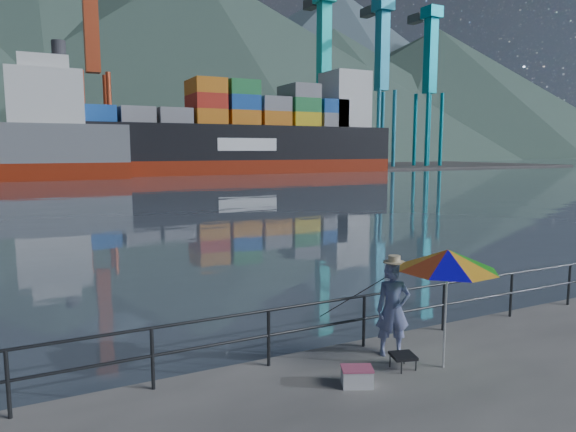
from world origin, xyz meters
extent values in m
cube|color=#4B5968|center=(0.00, 130.00, 0.00)|extent=(500.00, 280.00, 0.00)
cube|color=#514F4C|center=(10.00, 93.00, 0.00)|extent=(200.00, 40.00, 0.40)
cylinder|color=#2D3033|center=(0.00, 1.70, 1.00)|extent=(22.00, 0.05, 0.05)
cylinder|color=#2D3033|center=(0.00, 1.70, 0.55)|extent=(22.00, 0.05, 0.05)
cube|color=#2D3033|center=(0.00, 1.70, 0.50)|extent=(22.00, 0.06, 1.00)
cone|color=#385147|center=(0.00, 205.00, 34.00)|extent=(282.88, 282.88, 68.00)
cone|color=#385147|center=(60.00, 210.00, 40.00)|extent=(332.80, 332.80, 80.00)
cone|color=#385147|center=(130.00, 215.00, 31.00)|extent=(257.92, 257.92, 62.00)
cone|color=#385147|center=(200.00, 220.00, 35.00)|extent=(291.20, 291.20, 70.00)
cube|color=yellow|center=(10.00, 92.00, 2.60)|extent=(6.00, 2.40, 5.20)
cube|color=#194CA5|center=(16.50, 92.00, 2.60)|extent=(6.00, 2.40, 5.20)
cube|color=#194CA5|center=(23.00, 92.00, 3.90)|extent=(6.00, 2.40, 7.80)
cube|color=red|center=(29.50, 92.00, 2.60)|extent=(6.00, 2.40, 5.20)
cube|color=red|center=(36.00, 92.00, 3.90)|extent=(6.00, 2.40, 7.80)
cube|color=red|center=(42.50, 92.00, 1.30)|extent=(6.00, 2.40, 2.60)
cube|color=yellow|center=(49.00, 92.00, 2.60)|extent=(6.00, 2.40, 5.20)
cube|color=red|center=(55.50, 92.00, 3.90)|extent=(6.00, 2.40, 7.80)
cube|color=gray|center=(62.00, 92.00, 3.90)|extent=(6.00, 2.40, 7.80)
cube|color=#267F3F|center=(10.00, 95.00, 3.90)|extent=(6.00, 2.40, 7.80)
cube|color=gray|center=(16.50, 95.00, 3.90)|extent=(6.00, 2.40, 7.80)
cube|color=#267F3F|center=(23.00, 95.00, 3.90)|extent=(6.00, 2.40, 7.80)
cube|color=#194CA5|center=(29.50, 95.00, 3.90)|extent=(6.00, 2.40, 7.80)
cube|color=gray|center=(36.00, 95.00, 3.90)|extent=(6.00, 2.40, 7.80)
cube|color=red|center=(42.50, 95.00, 3.90)|extent=(6.00, 2.40, 7.80)
cube|color=gray|center=(49.00, 95.00, 1.30)|extent=(6.00, 2.40, 2.60)
cube|color=#194CA5|center=(55.50, 95.00, 2.60)|extent=(6.00, 2.40, 5.20)
cube|color=gray|center=(62.00, 95.00, 1.30)|extent=(6.00, 2.40, 2.60)
cube|color=yellow|center=(10.00, 98.00, 2.60)|extent=(6.00, 2.40, 5.20)
cube|color=red|center=(16.50, 98.00, 2.60)|extent=(6.00, 2.40, 5.20)
imported|color=navy|center=(1.24, 1.14, 0.86)|extent=(0.74, 0.63, 1.72)
cylinder|color=white|center=(1.69, 0.29, 0.96)|extent=(0.04, 0.04, 1.91)
cone|color=#1104D9|center=(1.69, 0.29, 1.91)|extent=(2.14, 2.14, 0.35)
cube|color=black|center=(1.02, 0.55, 0.23)|extent=(0.49, 0.49, 0.05)
cube|color=#2D3033|center=(1.02, 0.55, 0.10)|extent=(0.33, 0.33, 0.21)
cube|color=silver|center=(-0.05, 0.37, 0.14)|extent=(0.57, 0.49, 0.28)
cylinder|color=black|center=(0.98, 2.04, 0.00)|extent=(0.54, 1.70, 1.25)
cube|color=silver|center=(-2.64, 70.19, 10.50)|extent=(9.00, 8.00, 7.00)
cube|color=maroon|center=(26.15, 74.84, 0.75)|extent=(55.18, 9.20, 2.50)
cube|color=black|center=(26.15, 74.84, 4.80)|extent=(55.18, 9.20, 5.60)
cube|color=silver|center=(47.12, 74.84, 12.60)|extent=(7.00, 7.36, 10.00)
camera|label=1|loc=(-4.50, -6.14, 3.77)|focal=32.00mm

